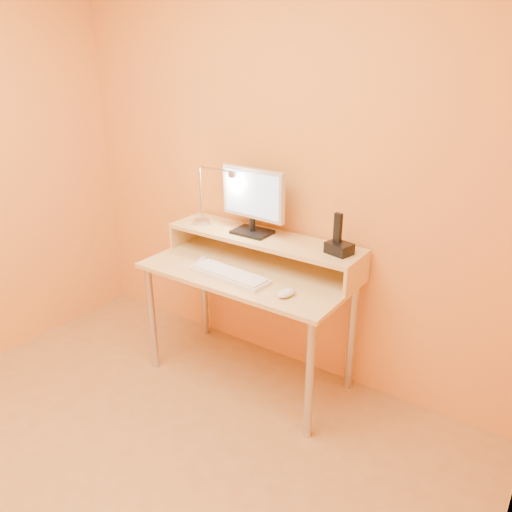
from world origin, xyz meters
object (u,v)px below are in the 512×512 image
Objects in this scene: phone_dock at (339,248)px; lamp_base at (202,222)px; keyboard at (230,275)px; remote_control at (200,263)px; monitor_panel at (253,193)px; mouse at (286,293)px.

lamp_base is at bearing -164.28° from phone_dock.
remote_control is (-0.25, 0.04, -0.00)m from keyboard.
lamp_base is at bearing -169.54° from monitor_panel.
remote_control is at bearing -53.37° from lamp_base.
remote_control is (-0.62, 0.07, -0.01)m from mouse.
keyboard is at bearing -170.81° from mouse.
lamp_base is at bearing 109.66° from remote_control.
lamp_base reaches higher than keyboard.
monitor_panel is 0.49m from keyboard.
monitor_panel reaches higher than lamp_base.
mouse is 0.65× the size of remote_control.
monitor_panel reaches higher than phone_dock.
phone_dock is at bearing 79.44° from mouse.
lamp_base is (-0.36, -0.04, -0.23)m from monitor_panel.
remote_control is (0.16, -0.21, -0.16)m from lamp_base.
mouse is at bearing -19.66° from lamp_base.
mouse is at bearing 1.21° from keyboard.
phone_dock is (0.91, 0.03, 0.02)m from lamp_base.
monitor_panel is 3.23× the size of phone_dock.
keyboard is at bearing -26.63° from remote_control.
lamp_base is 0.88× the size of mouse.
lamp_base is 0.31m from remote_control.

